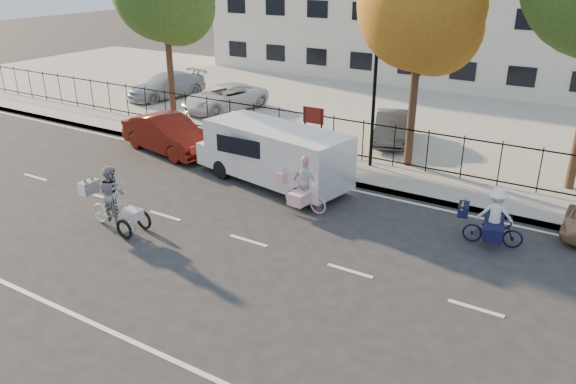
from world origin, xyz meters
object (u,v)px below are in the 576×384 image
Objects in this scene: lamppost at (375,83)px; lot_car_b at (224,98)px; unicorn_bike at (305,190)px; zebra_trike at (113,204)px; red_sedan at (169,134)px; pedestrian at (235,129)px; lot_car_a at (166,85)px; bull_bike at (493,222)px; lot_car_c at (392,127)px; white_van at (274,153)px.

lamppost is 0.99× the size of lot_car_b.
unicorn_bike is (-0.23, -4.29, -2.47)m from lamppost.
red_sedan is (-3.29, 5.78, 0.01)m from zebra_trike.
pedestrian is at bearing -33.76° from lot_car_b.
red_sedan reaches higher than lot_car_b.
zebra_trike reaches higher than red_sedan.
lot_car_a is 1.00× the size of lot_car_b.
bull_bike is 0.49× the size of lot_car_c.
pedestrian is at bearing -46.56° from red_sedan.
pedestrian is 6.27m from lot_car_c.
zebra_trike is 5.47m from white_van.
pedestrian reaches higher than red_sedan.
unicorn_bike is 0.99× the size of bull_bike.
zebra_trike is 0.36× the size of white_van.
red_sedan is at bearing -162.82° from lamppost.
white_van is 1.34× the size of red_sedan.
zebra_trike is 0.59× the size of lot_car_c.
bull_bike is 0.40× the size of lot_car_a.
zebra_trike is at bearing -117.18° from lamppost.
white_van reaches higher than bull_bike.
zebra_trike reaches higher than lot_car_a.
bull_bike is at bearing -84.36° from red_sedan.
unicorn_bike is 0.48× the size of lot_car_c.
red_sedan is 1.21× the size of lot_car_c.
unicorn_bike is 0.30× the size of white_van.
white_van is 3.74m from pedestrian.
bull_bike is 12.55m from red_sedan.
bull_bike is at bearing -69.49° from lot_car_c.
lot_car_b is (-14.35, 7.23, 0.12)m from bull_bike.
unicorn_bike is 0.40× the size of red_sedan.
unicorn_bike is at bearing -19.52° from lot_car_a.
red_sedan is 6.21m from lot_car_b.
pedestrian is (2.17, 1.35, 0.19)m from red_sedan.
pedestrian is 0.35× the size of lot_car_a.
zebra_trike is 0.48× the size of lot_car_a.
unicorn_bike reaches higher than red_sedan.
pedestrian is 0.42× the size of lot_car_c.
lot_car_a is (-18.60, 7.77, 0.15)m from bull_bike.
unicorn_bike is at bearing -23.37° from white_van.
lamppost is 14.37m from lot_car_a.
white_van reaches higher than lot_car_a.
bull_bike reaches higher than lot_car_c.
white_van is at bearing -124.50° from lot_car_c.
pedestrian is 9.74m from lot_car_a.
white_van is 13.48m from lot_car_a.
white_van is at bearing -19.26° from lot_car_a.
bull_bike is 7.23m from white_van.
white_van is 1.33× the size of lot_car_b.
lot_car_a is at bearing 162.94° from lamppost.
lot_car_b is at bearing 157.41° from lot_car_c.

